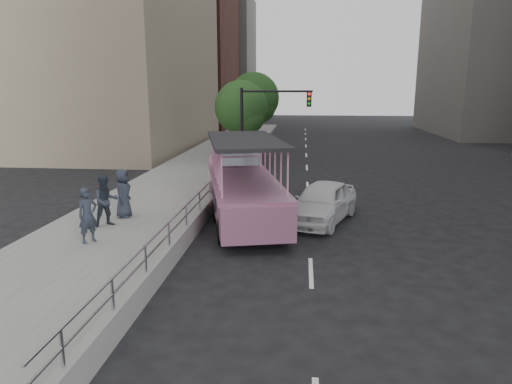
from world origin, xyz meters
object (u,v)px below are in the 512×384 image
at_px(pedestrian_far, 123,193).
at_px(street_tree_near, 242,109).
at_px(duck_boat, 241,185).
at_px(car, 322,202).
at_px(pedestrian_mid, 106,201).
at_px(parking_sign, 228,158).
at_px(street_tree_far, 255,100).
at_px(traffic_signal, 262,118).
at_px(pedestrian_near, 88,215).

bearing_deg(pedestrian_far, street_tree_near, -16.19).
distance_m(duck_boat, car, 3.46).
distance_m(pedestrian_mid, pedestrian_far, 1.22).
relative_size(parking_sign, street_tree_far, 0.44).
bearing_deg(pedestrian_far, duck_boat, -69.14).
xyz_separation_m(traffic_signal, street_tree_far, (-1.40, 9.43, 0.81)).
relative_size(car, pedestrian_mid, 2.51).
xyz_separation_m(pedestrian_mid, traffic_signal, (4.54, 11.63, 2.28)).
bearing_deg(car, traffic_signal, 129.85).
relative_size(parking_sign, traffic_signal, 0.54).
bearing_deg(street_tree_far, traffic_signal, -81.57).
bearing_deg(duck_boat, parking_sign, 107.17).
bearing_deg(pedestrian_mid, car, -21.91).
xyz_separation_m(parking_sign, street_tree_far, (-0.10, 14.02, 2.54)).
relative_size(pedestrian_near, parking_sign, 0.63).
bearing_deg(street_tree_far, pedestrian_near, -97.36).
bearing_deg(street_tree_near, car, -69.22).
height_order(duck_boat, pedestrian_mid, duck_boat).
bearing_deg(pedestrian_mid, pedestrian_near, -123.21).
relative_size(pedestrian_mid, street_tree_near, 0.32).
bearing_deg(traffic_signal, car, -70.85).
xyz_separation_m(pedestrian_near, pedestrian_mid, (-0.19, 1.81, 0.02)).
bearing_deg(duck_boat, street_tree_far, 94.09).
relative_size(duck_boat, traffic_signal, 1.96).
relative_size(car, parking_sign, 1.64).
xyz_separation_m(duck_boat, car, (3.33, -0.85, -0.44)).
xyz_separation_m(street_tree_near, street_tree_far, (0.20, 6.00, 0.49)).
distance_m(pedestrian_mid, street_tree_near, 15.57).
xyz_separation_m(parking_sign, street_tree_near, (-0.30, 8.02, 2.05)).
bearing_deg(pedestrian_mid, parking_sign, 26.08).
height_order(duck_boat, street_tree_far, street_tree_far).
relative_size(duck_boat, street_tree_near, 1.78).
bearing_deg(parking_sign, traffic_signal, 74.27).
relative_size(duck_boat, parking_sign, 3.61).
distance_m(car, parking_sign, 6.53).
distance_m(pedestrian_near, street_tree_far, 23.27).
bearing_deg(street_tree_near, pedestrian_mid, -101.06).
bearing_deg(duck_boat, pedestrian_near, -129.87).
bearing_deg(street_tree_near, traffic_signal, -65.02).
xyz_separation_m(pedestrian_near, pedestrian_far, (-0.04, 3.02, 0.04)).
relative_size(pedestrian_mid, street_tree_far, 0.29).
height_order(pedestrian_mid, parking_sign, parking_sign).
distance_m(pedestrian_near, traffic_signal, 14.32).
height_order(car, pedestrian_far, pedestrian_far).
height_order(pedestrian_mid, street_tree_far, street_tree_far).
distance_m(duck_boat, pedestrian_near, 6.60).
relative_size(duck_boat, pedestrian_near, 5.68).
bearing_deg(pedestrian_far, pedestrian_near, 175.90).
relative_size(pedestrian_far, street_tree_far, 0.29).
bearing_deg(pedestrian_near, street_tree_near, 25.04).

